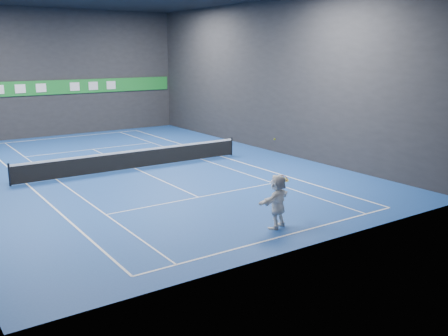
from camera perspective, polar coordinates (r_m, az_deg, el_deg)
ground at (r=26.67m, az=-10.11°, el=-0.07°), size 26.00×26.00×0.00m
wall_back at (r=38.26m, az=-18.58°, el=10.25°), size 18.00×0.10×9.00m
wall_front at (r=15.12m, az=10.13°, el=7.19°), size 18.00×0.10×9.00m
wall_right at (r=30.78m, az=5.23°, el=10.31°), size 0.10×26.00×9.00m
baseline_near at (r=16.96m, az=6.88°, el=-7.71°), size 10.98×0.08×0.01m
baseline_far at (r=37.65m, az=-17.61°, el=3.38°), size 10.98×0.08×0.01m
sideline_doubles_left at (r=25.02m, az=-21.63°, el=-1.68°), size 0.08×23.78×0.01m
sideline_doubles_right at (r=29.27m, az=-0.28°, el=1.33°), size 0.08×23.78×0.01m
sideline_singles_left at (r=25.33m, az=-18.60°, el=-1.26°), size 0.06×23.78×0.01m
sideline_singles_right at (r=28.54m, az=-2.58°, el=1.01°), size 0.06×23.78×0.01m
service_line_near at (r=21.17m, az=-2.92°, el=-3.35°), size 8.23×0.06×0.01m
service_line_far at (r=32.50m, az=-14.77°, el=2.08°), size 8.23×0.06×0.01m
center_service_line at (r=26.67m, az=-10.11°, el=-0.06°), size 0.06×12.80×0.01m
player at (r=17.43m, az=6.14°, el=-3.79°), size 1.86×1.15×1.92m
tennis_ball at (r=16.93m, az=5.81°, el=3.28°), size 0.07×0.07×0.07m
tennis_net at (r=26.55m, az=-10.15°, el=1.07°), size 12.50×0.10×1.07m
sponsor_banner at (r=38.25m, az=-18.45°, el=8.75°), size 17.64×0.11×1.00m
tennis_racket at (r=17.46m, az=6.84°, el=-1.31°), size 0.47×0.36×0.50m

